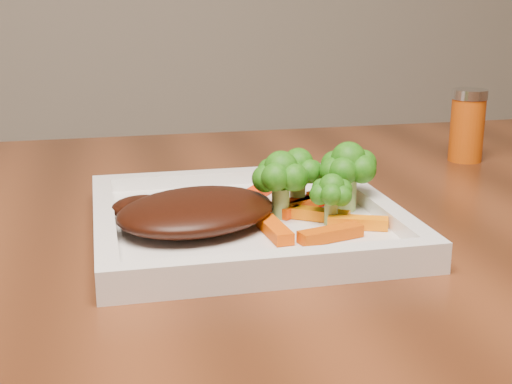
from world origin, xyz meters
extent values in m
cube|color=white|center=(-0.42, 0.14, 0.76)|extent=(0.27, 0.27, 0.01)
ellipsoid|color=black|center=(-0.47, 0.13, 0.78)|extent=(0.18, 0.17, 0.03)
cube|color=#C84703|center=(-0.36, 0.07, 0.77)|extent=(0.06, 0.03, 0.01)
cube|color=orange|center=(-0.33, 0.09, 0.77)|extent=(0.05, 0.03, 0.01)
cube|color=#E34C03|center=(-0.40, 0.09, 0.77)|extent=(0.02, 0.06, 0.01)
cube|color=#FF5204|center=(-0.32, 0.18, 0.77)|extent=(0.06, 0.03, 0.01)
cube|color=#FF2E04|center=(-0.40, 0.20, 0.77)|extent=(0.05, 0.05, 0.01)
cube|color=orange|center=(-0.35, 0.12, 0.77)|extent=(0.05, 0.04, 0.01)
cube|color=#EE4303|center=(-0.37, 0.15, 0.77)|extent=(0.05, 0.04, 0.01)
cylinder|color=#BF4B0A|center=(-0.09, 0.35, 0.80)|extent=(0.05, 0.05, 0.09)
cube|color=#FF1904|center=(-0.36, 0.16, 0.77)|extent=(0.06, 0.03, 0.01)
camera|label=1|loc=(-0.55, -0.46, 0.97)|focal=50.00mm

